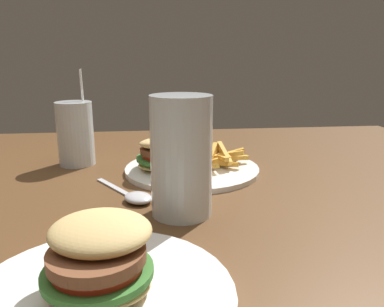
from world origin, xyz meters
name	(u,v)px	position (x,y,z in m)	size (l,w,h in m)	color
dining_table	(180,269)	(0.00, 0.00, 0.60)	(1.47, 1.21, 0.73)	brown
meal_plate_near	(182,161)	(-0.02, -0.15, 0.76)	(0.28, 0.28, 0.09)	white
beer_glass	(179,159)	(0.00, 0.05, 0.82)	(0.09, 0.09, 0.18)	silver
juice_glass	(76,136)	(0.21, -0.24, 0.79)	(0.08, 0.08, 0.21)	silver
spoon	(136,196)	(0.07, -0.01, 0.74)	(0.11, 0.15, 0.01)	silver
meal_plate_far	(99,279)	(0.10, 0.25, 0.75)	(0.27, 0.27, 0.09)	white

